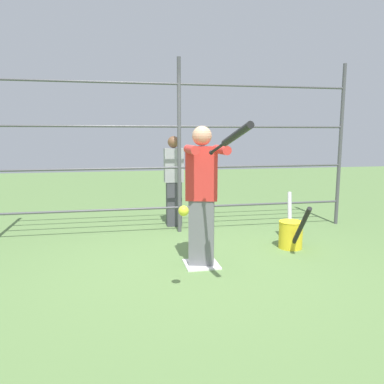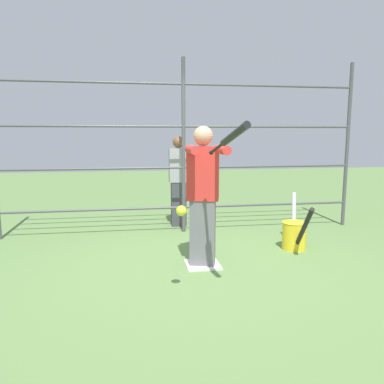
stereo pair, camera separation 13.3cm
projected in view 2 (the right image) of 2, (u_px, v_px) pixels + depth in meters
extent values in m
plane|color=#608447|center=(203.00, 265.00, 4.49)|extent=(24.00, 24.00, 0.00)
cube|color=white|center=(203.00, 264.00, 4.48)|extent=(0.40, 0.40, 0.02)
cylinder|color=#4C4C51|center=(347.00, 146.00, 6.29)|extent=(0.06, 0.06, 2.71)
cylinder|color=#4C4C51|center=(184.00, 147.00, 5.84)|extent=(0.06, 0.06, 2.71)
cylinder|color=#4C4C51|center=(184.00, 207.00, 5.99)|extent=(5.57, 0.04, 0.04)
cylinder|color=#4C4C51|center=(184.00, 168.00, 5.89)|extent=(5.57, 0.04, 0.04)
cylinder|color=#4C4C51|center=(183.00, 126.00, 5.79)|extent=(5.57, 0.04, 0.04)
cylinder|color=#4C4C51|center=(183.00, 84.00, 5.69)|extent=(5.57, 0.04, 0.04)
cube|color=slate|center=(203.00, 233.00, 4.43)|extent=(0.33, 0.26, 0.80)
cube|color=red|center=(203.00, 173.00, 4.32)|extent=(0.41, 0.30, 0.62)
sphere|color=tan|center=(203.00, 136.00, 4.25)|extent=(0.22, 0.22, 0.22)
cylinder|color=red|center=(222.00, 150.00, 4.04)|extent=(0.10, 0.44, 0.10)
cylinder|color=red|center=(192.00, 150.00, 4.08)|extent=(0.10, 0.44, 0.10)
sphere|color=black|center=(211.00, 153.00, 3.85)|extent=(0.05, 0.05, 0.05)
cylinder|color=black|center=(217.00, 148.00, 3.67)|extent=(0.07, 0.36, 0.13)
cylinder|color=black|center=(234.00, 135.00, 3.23)|extent=(0.13, 0.55, 0.22)
sphere|color=yellow|center=(181.00, 211.00, 3.38)|extent=(0.10, 0.10, 0.10)
cylinder|color=yellow|center=(294.00, 236.00, 5.10)|extent=(0.32, 0.32, 0.37)
torus|color=yellow|center=(295.00, 222.00, 5.07)|extent=(0.33, 0.33, 0.01)
cylinder|color=#B2B2B7|center=(294.00, 218.00, 5.35)|extent=(0.24, 0.48, 0.69)
cylinder|color=black|center=(303.00, 230.00, 4.74)|extent=(0.13, 0.60, 0.68)
cube|color=#3F3F47|center=(179.00, 204.00, 6.38)|extent=(0.25, 0.16, 0.76)
cube|color=#99999E|center=(178.00, 165.00, 6.28)|extent=(0.32, 0.17, 0.57)
sphere|color=brown|center=(178.00, 142.00, 6.22)|extent=(0.20, 0.20, 0.20)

